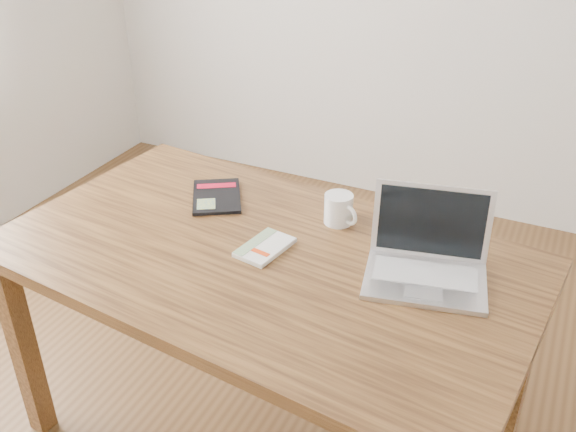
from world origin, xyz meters
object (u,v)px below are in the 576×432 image
at_px(desk, 263,278).
at_px(black_guidebook, 217,196).
at_px(coffee_mug, 339,209).
at_px(laptop, 427,259).
at_px(white_guidebook, 265,247).

distance_m(desk, black_guidebook, 0.37).
bearing_deg(desk, coffee_mug, 68.16).
bearing_deg(desk, laptop, 18.50).
bearing_deg(laptop, black_guidebook, 157.96).
bearing_deg(laptop, coffee_mug, 141.87).
xyz_separation_m(laptop, coffee_mug, (-0.31, 0.15, 0.00)).
bearing_deg(black_guidebook, coffee_mug, -28.05).
bearing_deg(white_guidebook, laptop, 19.78).
bearing_deg(white_guidebook, coffee_mug, 69.42).
xyz_separation_m(black_guidebook, laptop, (0.72, -0.13, 0.04)).
distance_m(black_guidebook, coffee_mug, 0.42).
height_order(black_guidebook, laptop, laptop).
relative_size(desk, coffee_mug, 13.48).
bearing_deg(coffee_mug, black_guidebook, -148.41).
distance_m(black_guidebook, laptop, 0.74).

